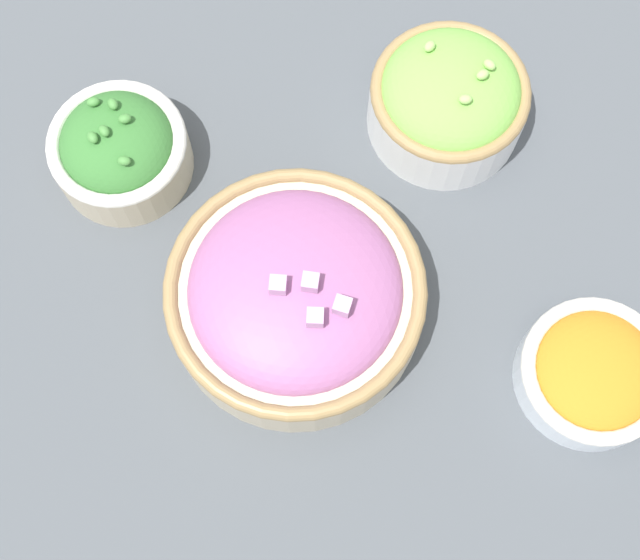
# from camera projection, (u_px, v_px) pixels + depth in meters

# --- Properties ---
(ground_plane) EXTENTS (3.00, 3.00, 0.00)m
(ground_plane) POSITION_uv_depth(u_px,v_px,m) (320.00, 291.00, 0.76)
(ground_plane) COLOR #4C5156
(bowl_red_onion) EXTENTS (0.21, 0.21, 0.09)m
(bowl_red_onion) POSITION_uv_depth(u_px,v_px,m) (296.00, 295.00, 0.72)
(bowl_red_onion) COLOR beige
(bowl_red_onion) RESTS_ON ground_plane
(bowl_lettuce) EXTENTS (0.14, 0.14, 0.09)m
(bowl_lettuce) POSITION_uv_depth(u_px,v_px,m) (449.00, 99.00, 0.77)
(bowl_lettuce) COLOR white
(bowl_lettuce) RESTS_ON ground_plane
(bowl_broccoli) EXTENTS (0.12, 0.12, 0.08)m
(bowl_broccoli) POSITION_uv_depth(u_px,v_px,m) (119.00, 149.00, 0.76)
(bowl_broccoli) COLOR beige
(bowl_broccoli) RESTS_ON ground_plane
(bowl_carrots) EXTENTS (0.12, 0.12, 0.05)m
(bowl_carrots) POSITION_uv_depth(u_px,v_px,m) (594.00, 372.00, 0.71)
(bowl_carrots) COLOR silver
(bowl_carrots) RESTS_ON ground_plane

